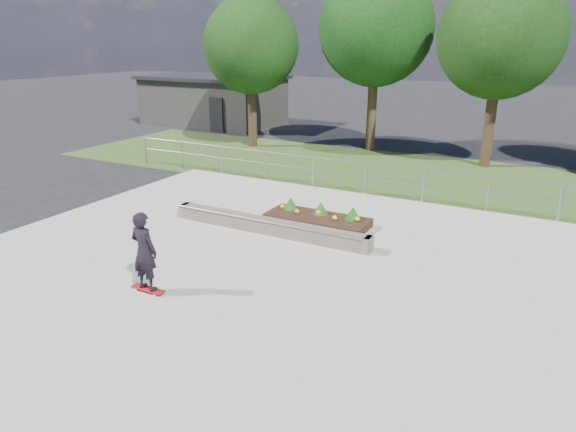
# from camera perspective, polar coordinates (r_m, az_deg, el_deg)

# --- Properties ---
(ground) EXTENTS (120.00, 120.00, 0.00)m
(ground) POSITION_cam_1_polar(r_m,az_deg,el_deg) (11.74, -4.37, -7.05)
(ground) COLOR black
(ground) RESTS_ON ground
(grass_verge) EXTENTS (30.00, 8.00, 0.02)m
(grass_verge) POSITION_cam_1_polar(r_m,az_deg,el_deg) (21.28, 11.77, 4.67)
(grass_verge) COLOR #30481C
(grass_verge) RESTS_ON ground
(concrete_slab) EXTENTS (15.00, 15.00, 0.06)m
(concrete_slab) POSITION_cam_1_polar(r_m,az_deg,el_deg) (11.72, -4.37, -6.92)
(concrete_slab) COLOR #A59E92
(concrete_slab) RESTS_ON ground
(fence) EXTENTS (20.06, 0.06, 1.20)m
(fence) POSITION_cam_1_polar(r_m,az_deg,el_deg) (17.86, 8.62, 4.64)
(fence) COLOR gray
(fence) RESTS_ON ground
(building) EXTENTS (8.40, 5.40, 3.00)m
(building) POSITION_cam_1_polar(r_m,az_deg,el_deg) (33.52, -8.23, 12.64)
(building) COLOR #2D2B28
(building) RESTS_ON ground
(tree_far_left) EXTENTS (4.55, 4.55, 7.15)m
(tree_far_left) POSITION_cam_1_polar(r_m,az_deg,el_deg) (25.81, -4.15, 18.36)
(tree_far_left) COLOR black
(tree_far_left) RESTS_ON ground
(tree_mid_left) EXTENTS (5.25, 5.25, 8.25)m
(tree_mid_left) POSITION_cam_1_polar(r_m,az_deg,el_deg) (25.23, 9.75, 19.84)
(tree_mid_left) COLOR #382616
(tree_mid_left) RESTS_ON ground
(tree_mid_right) EXTENTS (4.90, 4.90, 7.70)m
(tree_mid_right) POSITION_cam_1_polar(r_m,az_deg,el_deg) (23.00, 22.54, 17.90)
(tree_mid_right) COLOR #331F14
(tree_mid_right) RESTS_ON ground
(grind_ledge) EXTENTS (6.00, 0.44, 0.43)m
(grind_ledge) POSITION_cam_1_polar(r_m,az_deg,el_deg) (14.19, -2.25, -1.11)
(grind_ledge) COLOR brown
(grind_ledge) RESTS_ON concrete_slab
(planter_bed) EXTENTS (3.00, 1.20, 0.61)m
(planter_bed) POSITION_cam_1_polar(r_m,az_deg,el_deg) (14.90, 3.31, -0.21)
(planter_bed) COLOR black
(planter_bed) RESTS_ON concrete_slab
(skateboarder) EXTENTS (0.80, 0.42, 1.80)m
(skateboarder) POSITION_cam_1_polar(r_m,az_deg,el_deg) (11.05, -15.70, -3.83)
(skateboarder) COLOR white
(skateboarder) RESTS_ON concrete_slab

